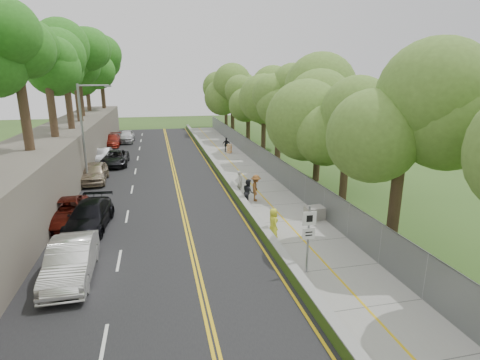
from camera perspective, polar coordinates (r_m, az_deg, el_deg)
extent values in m
plane|color=#33511E|center=(19.62, 3.79, -10.08)|extent=(140.00, 140.00, 0.00)
cube|color=black|center=(33.05, -12.76, 0.22)|extent=(11.20, 66.00, 0.04)
cube|color=gray|center=(33.94, 0.77, 1.00)|extent=(4.20, 66.00, 0.05)
cube|color=#81DA2A|center=(33.42, -3.07, 1.24)|extent=(0.42, 66.00, 0.60)
cube|color=#595147|center=(33.66, -26.87, 2.66)|extent=(5.00, 66.00, 4.00)
cube|color=slate|center=(34.25, 4.20, 2.77)|extent=(0.04, 66.00, 2.00)
cylinder|color=gray|center=(31.77, -22.81, 6.14)|extent=(0.18, 0.18, 8.00)
cylinder|color=gray|center=(31.30, -21.51, 13.26)|extent=(2.30, 0.13, 0.13)
cube|color=gray|center=(31.16, -19.49, 13.34)|extent=(0.50, 0.22, 0.14)
cylinder|color=gray|center=(16.73, 10.33, -8.94)|extent=(0.09, 0.09, 3.10)
cube|color=white|center=(16.32, 10.54, -5.78)|extent=(0.62, 0.04, 0.62)
cube|color=white|center=(16.58, 10.42, -8.04)|extent=(0.56, 0.04, 0.50)
cylinder|color=#EE6C00|center=(43.12, -1.64, 4.79)|extent=(0.61, 0.61, 1.00)
cube|color=slate|center=(23.39, 11.35, -4.92)|extent=(1.23, 0.97, 0.77)
imported|color=silver|center=(17.86, -24.36, -11.14)|extent=(1.82, 4.99, 1.63)
imported|color=#59150D|center=(24.53, -24.93, -4.39)|extent=(2.74, 5.21, 1.40)
imported|color=black|center=(23.09, -21.96, -5.12)|extent=(2.51, 5.29, 1.49)
imported|color=tan|center=(33.16, -21.28, 1.07)|extent=(1.97, 4.77, 1.62)
imported|color=#B5B8BD|center=(40.60, -20.26, 3.49)|extent=(1.71, 4.46, 1.45)
imported|color=black|center=(38.98, -18.47, 3.18)|extent=(2.42, 5.18, 1.43)
imported|color=maroon|center=(50.24, -18.92, 5.73)|extent=(2.19, 5.12, 1.47)
imported|color=silver|center=(52.67, -16.91, 6.39)|extent=(2.10, 4.84, 1.63)
imported|color=yellow|center=(20.36, 5.07, -6.51)|extent=(0.57, 0.82, 1.61)
imported|color=beige|center=(27.76, 0.00, -0.33)|extent=(0.53, 0.70, 1.75)
imported|color=black|center=(25.36, 1.28, -1.81)|extent=(0.69, 0.88, 1.78)
imported|color=brown|center=(26.11, 2.43, -1.23)|extent=(1.01, 1.35, 1.86)
imported|color=black|center=(43.68, -2.08, 5.38)|extent=(1.07, 0.68, 1.70)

